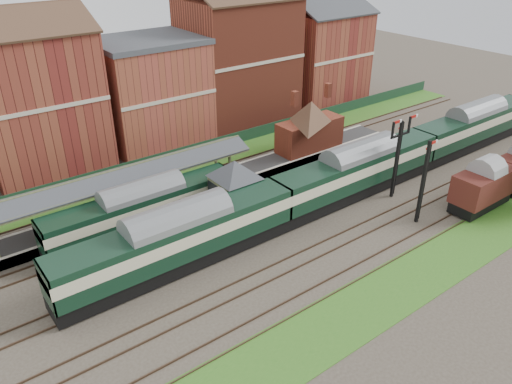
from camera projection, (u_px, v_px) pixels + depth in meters
ground at (283, 224)px, 45.33m from camera, size 160.00×160.00×0.00m
grass_back at (193, 164)px, 56.53m from camera, size 90.00×4.50×0.06m
grass_front at (387, 293)px, 36.90m from camera, size 90.00×5.00×0.06m
fence at (183, 153)px, 57.59m from camera, size 90.00×0.12×1.50m
platform at (181, 194)px, 49.27m from camera, size 55.00×3.40×1.00m
signal_box at (235, 189)px, 44.49m from camera, size 5.40×5.40×6.00m
brick_hut at (301, 184)px, 49.70m from camera, size 3.20×2.64×2.94m
station_building at (310, 125)px, 56.67m from camera, size 8.10×8.10×5.90m
canopy at (119, 174)px, 44.14m from camera, size 26.00×3.89×4.08m
semaphore_bracket at (398, 154)px, 47.78m from camera, size 3.60×0.25×8.18m
semaphore_siding at (423, 181)px, 43.78m from camera, size 1.23×0.25×8.00m
town_backdrop at (149, 86)px, 59.44m from camera, size 69.00×10.00×16.00m
dmu_train at (359, 170)px, 49.16m from camera, size 60.68×3.19×4.66m
platform_railcar at (144, 208)px, 43.20m from camera, size 17.59×2.77×4.05m
goods_van_a at (483, 186)px, 46.92m from camera, size 6.72×2.91×4.08m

